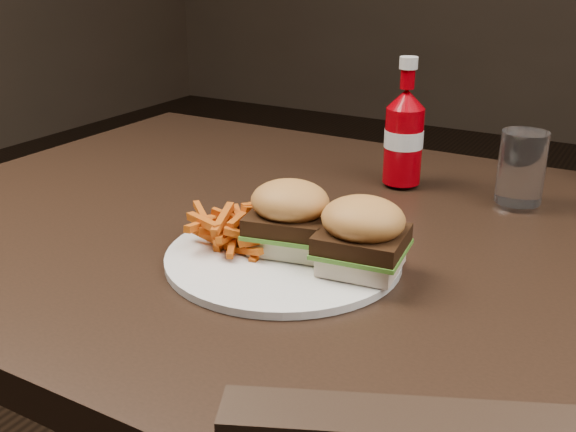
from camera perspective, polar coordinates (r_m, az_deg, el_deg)
The scene contains 7 objects.
dining_table at distance 0.83m, azimuth 4.70°, elevation -2.67°, with size 1.20×0.80×0.04m, color black.
plate at distance 0.74m, azimuth -0.39°, elevation -3.47°, with size 0.26×0.26×0.01m, color white.
sandwich_half_a at distance 0.75m, azimuth 0.16°, elevation -2.00°, with size 0.08×0.07×0.02m, color beige.
sandwich_half_b at distance 0.70m, azimuth 6.22°, elevation -3.70°, with size 0.08×0.07×0.02m, color beige.
fries_pile at distance 0.76m, azimuth -4.12°, elevation -0.74°, with size 0.11×0.11×0.04m, color #AF401B, non-canonical shape.
ketchup_bottle at distance 0.98m, azimuth 9.73°, elevation 5.88°, with size 0.05×0.05×0.11m, color #9B0008.
tumbler at distance 0.93m, azimuth 19.16°, elevation 3.92°, with size 0.06×0.06×0.10m, color white.
Camera 1 is at (0.32, -0.69, 1.07)m, focal length 42.00 mm.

